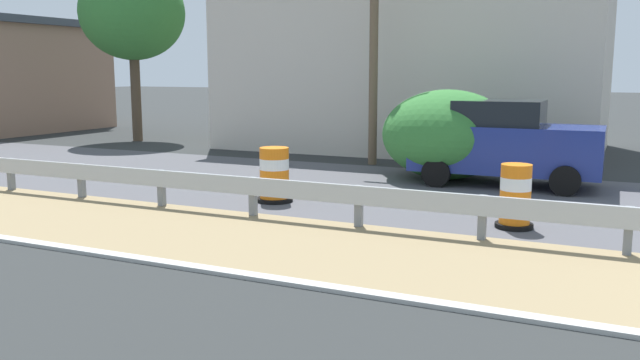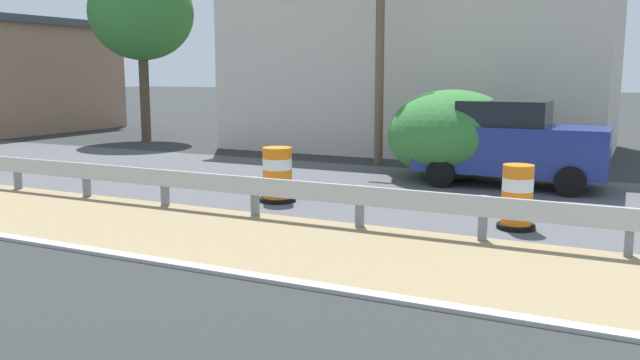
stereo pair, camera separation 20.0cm
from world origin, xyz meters
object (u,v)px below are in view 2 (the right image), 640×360
object	(u,v)px
utility_pole_near	(380,29)
traffic_barrel_nearest	(517,200)
car_mid_far_lane	(510,143)
traffic_barrel_close	(277,177)

from	to	relation	value
utility_pole_near	traffic_barrel_nearest	bearing A→B (deg)	-141.77
car_mid_far_lane	utility_pole_near	xyz separation A→B (m)	(1.93, 3.93, 2.73)
car_mid_far_lane	utility_pole_near	bearing A→B (deg)	152.63
traffic_barrel_close	utility_pole_near	size ratio (longest dim) A/B	0.15
traffic_barrel_nearest	utility_pole_near	xyz separation A→B (m)	(6.18, 4.87, 3.22)
traffic_barrel_close	utility_pole_near	world-z (taller)	utility_pole_near
car_mid_far_lane	utility_pole_near	size ratio (longest dim) A/B	0.59
traffic_barrel_close	car_mid_far_lane	size ratio (longest dim) A/B	0.26
traffic_barrel_close	car_mid_far_lane	distance (m)	5.50
traffic_barrel_nearest	car_mid_far_lane	bearing A→B (deg)	12.42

